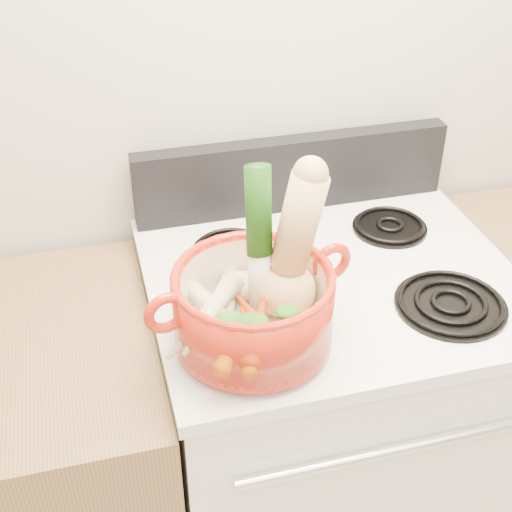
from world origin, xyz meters
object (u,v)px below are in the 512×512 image
object	(u,v)px
stove_body	(321,433)
squash	(287,247)
leek	(260,242)
dutch_oven	(253,308)

from	to	relation	value
stove_body	squash	xyz separation A→B (m)	(-0.15, -0.14, 0.68)
squash	leek	world-z (taller)	leek
dutch_oven	squash	xyz separation A→B (m)	(0.07, 0.03, 0.10)
dutch_oven	squash	distance (m)	0.13
squash	leek	size ratio (longest dim) A/B	0.94
dutch_oven	squash	world-z (taller)	squash
squash	leek	distance (m)	0.05
stove_body	leek	distance (m)	0.73
leek	stove_body	bearing A→B (deg)	35.63
leek	squash	bearing A→B (deg)	-16.12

